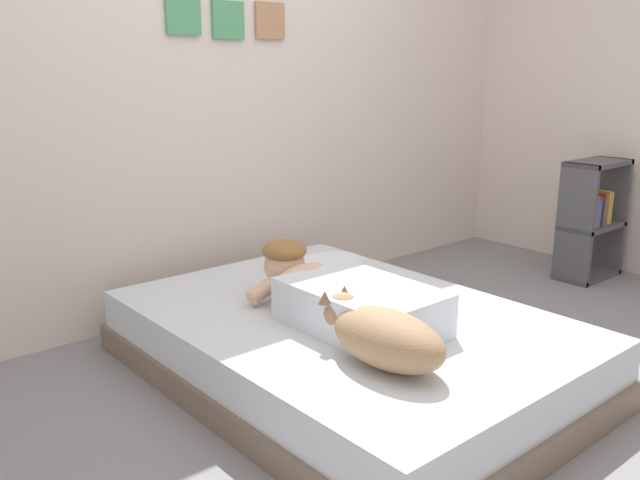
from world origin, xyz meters
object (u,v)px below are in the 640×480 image
(pillow, at_px, (321,266))
(coffee_cup, at_px, (310,273))
(person_lying, at_px, (338,295))
(dog, at_px, (382,335))
(bookshelf, at_px, (591,218))
(cell_phone, at_px, (331,300))
(bed, at_px, (347,345))

(pillow, xyz_separation_m, coffee_cup, (-0.07, -0.00, -0.02))
(pillow, relative_size, person_lying, 0.57)
(pillow, height_order, coffee_cup, pillow)
(dog, xyz_separation_m, bookshelf, (2.36, 0.47, -0.00))
(cell_phone, distance_m, bookshelf, 2.08)
(bed, distance_m, person_lying, 0.26)
(bed, relative_size, bookshelf, 2.62)
(pillow, height_order, person_lying, person_lying)
(person_lying, height_order, bookshelf, bookshelf)
(pillow, bearing_deg, bookshelf, -12.72)
(pillow, xyz_separation_m, bookshelf, (1.88, -0.42, 0.05))
(dog, bearing_deg, bookshelf, 11.27)
(pillow, xyz_separation_m, dog, (-0.48, -0.90, 0.05))
(pillow, xyz_separation_m, person_lying, (-0.32, -0.48, 0.05))
(bookshelf, bearing_deg, person_lying, -178.55)
(person_lying, distance_m, cell_phone, 0.24)
(bed, bearing_deg, dog, -118.53)
(bed, distance_m, coffee_cup, 0.53)
(pillow, height_order, bookshelf, bookshelf)
(dog, distance_m, bookshelf, 2.41)
(pillow, distance_m, person_lying, 0.58)
(bed, height_order, cell_phone, cell_phone)
(bed, distance_m, pillow, 0.56)
(bed, relative_size, dog, 3.42)
(person_lying, xyz_separation_m, cell_phone, (0.12, 0.18, -0.10))
(pillow, bearing_deg, coffee_cup, -179.52)
(coffee_cup, bearing_deg, bookshelf, -12.24)
(coffee_cup, bearing_deg, person_lying, -117.12)
(bed, xyz_separation_m, pillow, (0.25, 0.46, 0.20))
(person_lying, distance_m, dog, 0.45)
(bed, distance_m, dog, 0.55)
(person_lying, height_order, coffee_cup, person_lying)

